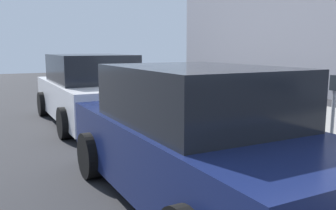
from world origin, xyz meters
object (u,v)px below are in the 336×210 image
suitcase_navy_6 (181,102)px  suitcase_silver_7 (174,100)px  suitcase_teal_3 (219,113)px  suitcase_olive_2 (233,119)px  bollard_post (149,93)px  parking_meter (333,106)px  parked_car_white_1 (91,91)px  suitcase_black_5 (192,108)px  suitcase_red_1 (252,124)px  parked_car_navy_0 (196,139)px  suitcase_silver_0 (270,126)px  suitcase_maroon_4 (204,107)px  fire_hydrant (163,92)px

suitcase_navy_6 → suitcase_silver_7: size_ratio=1.35×
suitcase_teal_3 → suitcase_navy_6: bearing=1.8°
suitcase_olive_2 → suitcase_teal_3: bearing=-4.6°
suitcase_silver_7 → bollard_post: bearing=5.8°
suitcase_navy_6 → parking_meter: (-4.14, -0.33, 0.48)m
suitcase_navy_6 → parked_car_white_1: size_ratio=0.20×
suitcase_olive_2 → suitcase_black_5: 1.62m
suitcase_red_1 → parked_car_navy_0: bearing=127.4°
suitcase_silver_7 → bollard_post: size_ratio=0.94×
suitcase_teal_3 → bollard_post: (3.48, 0.12, 0.03)m
parking_meter → parked_car_navy_0: bearing=92.0°
suitcase_teal_3 → bollard_post: 3.49m
suitcase_silver_0 → suitcase_black_5: size_ratio=1.24×
suitcase_maroon_4 → parking_meter: size_ratio=0.64×
parked_car_navy_0 → suitcase_maroon_4: bearing=-32.3°
suitcase_black_5 → parked_car_navy_0: 4.24m
suitcase_silver_0 → suitcase_navy_6: size_ratio=1.02×
suitcase_teal_3 → parked_car_navy_0: bearing=142.1°
fire_hydrant → parked_car_white_1: (-0.36, 2.09, 0.18)m
suitcase_black_5 → suitcase_silver_7: (1.03, -0.05, 0.04)m
suitcase_maroon_4 → suitcase_teal_3: bearing=-175.7°
suitcase_maroon_4 → suitcase_black_5: (0.53, -0.01, -0.10)m
suitcase_silver_0 → parked_car_navy_0: (-1.13, 2.09, 0.27)m
suitcase_red_1 → parking_meter: size_ratio=0.50×
fire_hydrant → parked_car_navy_0: size_ratio=0.20×
parked_car_white_1 → parked_car_navy_0: bearing=-180.0°
suitcase_navy_6 → bollard_post: (1.90, 0.07, 0.02)m
suitcase_teal_3 → suitcase_black_5: bearing=1.5°
suitcase_red_1 → suitcase_olive_2: size_ratio=0.95×
suitcase_silver_0 → suitcase_maroon_4: suitcase_silver_0 is taller
parked_car_white_1 → suitcase_maroon_4: bearing=-133.8°
parked_car_white_1 → parking_meter: bearing=-155.1°
suitcase_red_1 → parked_car_white_1: 4.10m
suitcase_black_5 → suitcase_silver_7: bearing=-2.7°
suitcase_silver_7 → parking_meter: (-4.66, -0.26, 0.51)m
suitcase_silver_7 → parked_car_navy_0: parked_car_navy_0 is taller
suitcase_red_1 → suitcase_navy_6: suitcase_navy_6 is taller
suitcase_silver_7 → parking_meter: 4.70m
suitcase_silver_0 → suitcase_navy_6: (3.09, 0.08, 0.00)m
suitcase_maroon_4 → suitcase_silver_7: size_ratio=1.17×
suitcase_red_1 → suitcase_silver_7: suitcase_silver_7 is taller
bollard_post → parked_car_navy_0: bearing=162.5°
suitcase_teal_3 → suitcase_navy_6: (1.58, 0.05, 0.01)m
parking_meter → parked_car_white_1: size_ratio=0.28×
suitcase_teal_3 → suitcase_silver_7: 2.10m
suitcase_maroon_4 → parked_car_white_1: 2.80m
suitcase_olive_2 → suitcase_teal_3: suitcase_teal_3 is taller
suitcase_maroon_4 → fire_hydrant: size_ratio=0.96×
suitcase_black_5 → bollard_post: (2.42, 0.09, 0.10)m
suitcase_black_5 → fire_hydrant: size_ratio=0.91×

